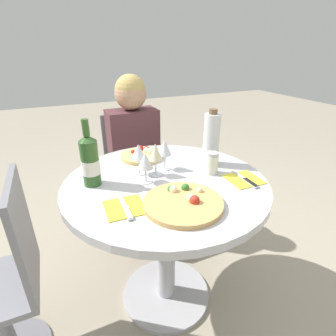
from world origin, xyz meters
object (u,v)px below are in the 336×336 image
object	(u,v)px
wine_bottle	(90,161)
tall_carafe	(211,139)
seated_diner	(137,167)
pizza_large	(183,202)
chair_behind_diner	(133,175)
dining_table	(166,210)
chair_empty_side	(7,284)

from	to	relation	value
wine_bottle	tall_carafe	size ratio (longest dim) A/B	1.03
seated_diner	wine_bottle	size ratio (longest dim) A/B	3.91
pizza_large	wine_bottle	distance (m)	0.45
chair_behind_diner	wine_bottle	bearing A→B (deg)	60.85
dining_table	chair_empty_side	size ratio (longest dim) A/B	1.07
wine_bottle	tall_carafe	distance (m)	0.61
dining_table	wine_bottle	distance (m)	0.44
chair_behind_diner	wine_bottle	xyz separation A→B (m)	(-0.38, -0.67, 0.45)
seated_diner	pizza_large	size ratio (longest dim) A/B	3.71
chair_behind_diner	chair_empty_side	size ratio (longest dim) A/B	1.00
wine_bottle	pizza_large	bearing A→B (deg)	-47.08
chair_behind_diner	wine_bottle	distance (m)	0.90
chair_behind_diner	seated_diner	size ratio (longest dim) A/B	0.76
chair_behind_diner	tall_carafe	size ratio (longest dim) A/B	3.03
pizza_large	tall_carafe	distance (m)	0.44
chair_behind_diner	tall_carafe	bearing A→B (deg)	108.15
seated_diner	chair_empty_side	world-z (taller)	seated_diner
seated_diner	tall_carafe	world-z (taller)	seated_diner
seated_diner	wine_bottle	distance (m)	0.74
pizza_large	tall_carafe	bearing A→B (deg)	43.79
chair_behind_diner	tall_carafe	distance (m)	0.88
seated_diner	tall_carafe	xyz separation A→B (m)	(0.23, -0.57, 0.35)
dining_table	pizza_large	distance (m)	0.29
tall_carafe	wine_bottle	bearing A→B (deg)	177.58
chair_empty_side	wine_bottle	world-z (taller)	wine_bottle
dining_table	wine_bottle	xyz separation A→B (m)	(-0.32, 0.10, 0.29)
dining_table	pizza_large	world-z (taller)	pizza_large
chair_empty_side	wine_bottle	size ratio (longest dim) A/B	2.96
pizza_large	seated_diner	bearing A→B (deg)	84.82
wine_bottle	chair_behind_diner	bearing A→B (deg)	60.85
pizza_large	tall_carafe	xyz separation A→B (m)	(0.31, 0.29, 0.13)
chair_behind_diner	pizza_large	distance (m)	1.06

